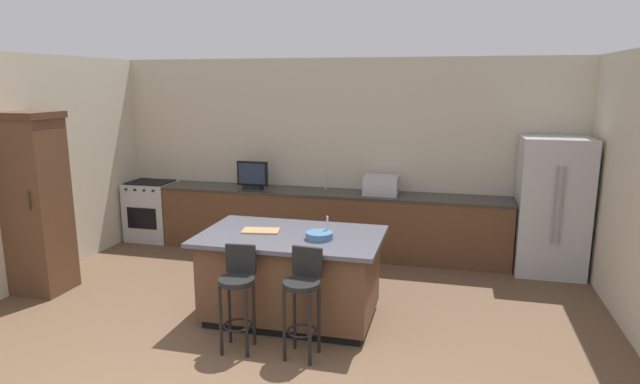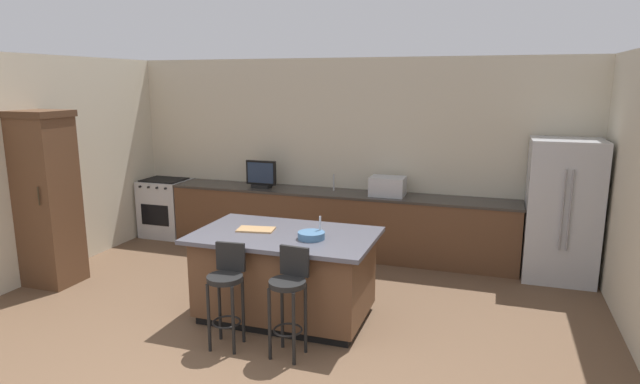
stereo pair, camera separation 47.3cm
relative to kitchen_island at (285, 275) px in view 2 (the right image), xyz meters
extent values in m
cube|color=beige|center=(-0.03, 2.64, 0.94)|extent=(7.34, 0.12, 2.84)
cube|color=beige|center=(-3.51, 0.36, 0.94)|extent=(0.12, 4.95, 2.84)
cube|color=brown|center=(-0.11, 2.26, -0.03)|extent=(5.11, 0.60, 0.89)
cube|color=#332D28|center=(-0.11, 2.26, 0.43)|extent=(5.13, 0.62, 0.04)
cube|color=black|center=(0.00, 0.00, -0.43)|extent=(1.66, 0.94, 0.09)
cube|color=brown|center=(0.00, 0.00, 0.01)|extent=(1.74, 1.02, 0.80)
cube|color=#4C4C56|center=(0.00, 0.00, 0.44)|extent=(1.90, 1.18, 0.04)
cube|color=#B7BABF|center=(2.90, 2.19, 0.42)|extent=(0.86, 0.74, 1.81)
cylinder|color=gray|center=(2.86, 1.79, 0.52)|extent=(0.02, 0.02, 0.99)
cylinder|color=gray|center=(2.94, 1.79, 0.52)|extent=(0.02, 0.02, 0.99)
cube|color=#B7BABF|center=(-3.04, 2.26, -0.02)|extent=(0.71, 0.60, 0.93)
cube|color=black|center=(-3.04, 1.95, -0.06)|extent=(0.50, 0.01, 0.33)
cube|color=black|center=(-3.04, 2.26, 0.46)|extent=(0.64, 0.50, 0.02)
cylinder|color=black|center=(-3.27, 1.94, 0.39)|extent=(0.04, 0.03, 0.04)
cylinder|color=black|center=(-3.12, 1.94, 0.39)|extent=(0.04, 0.03, 0.04)
cylinder|color=black|center=(-2.96, 1.94, 0.39)|extent=(0.04, 0.03, 0.04)
cylinder|color=black|center=(-2.80, 1.94, 0.39)|extent=(0.04, 0.03, 0.04)
cube|color=brown|center=(-3.17, 0.00, 0.60)|extent=(0.62, 0.53, 2.17)
cube|color=#492F1E|center=(-3.17, 0.00, 1.65)|extent=(0.66, 0.57, 0.08)
cylinder|color=#332819|center=(-2.98, -0.28, 0.71)|extent=(0.02, 0.02, 0.22)
cube|color=#B7BABF|center=(0.64, 2.26, 0.58)|extent=(0.48, 0.36, 0.27)
cube|color=black|center=(-1.28, 2.21, 0.47)|extent=(0.28, 0.16, 0.05)
cube|color=black|center=(-1.28, 2.21, 0.68)|extent=(0.47, 0.05, 0.36)
cube|color=#1E2D47|center=(-1.28, 2.18, 0.68)|extent=(0.42, 0.01, 0.31)
cylinder|color=#B2B2B7|center=(-0.18, 2.36, 0.57)|extent=(0.02, 0.02, 0.24)
cylinder|color=#B2B2B7|center=(0.39, 0.00, 0.57)|extent=(0.02, 0.02, 0.22)
cylinder|color=black|center=(-0.29, -0.80, 0.22)|extent=(0.34, 0.34, 0.05)
cube|color=black|center=(-0.30, -0.65, 0.38)|extent=(0.29, 0.06, 0.28)
cylinder|color=black|center=(-0.40, -0.93, -0.14)|extent=(0.03, 0.03, 0.67)
cylinder|color=black|center=(-0.15, -0.91, -0.14)|extent=(0.03, 0.03, 0.67)
cylinder|color=black|center=(-0.42, -0.69, -0.14)|extent=(0.03, 0.03, 0.67)
cylinder|color=black|center=(-0.17, -0.67, -0.14)|extent=(0.03, 0.03, 0.67)
torus|color=black|center=(-0.29, -0.80, -0.23)|extent=(0.28, 0.28, 0.02)
cylinder|color=black|center=(0.34, -0.78, 0.24)|extent=(0.34, 0.34, 0.05)
cube|color=black|center=(0.35, -0.63, 0.40)|extent=(0.29, 0.06, 0.28)
cylinder|color=black|center=(0.20, -0.89, -0.13)|extent=(0.03, 0.03, 0.69)
cylinder|color=black|center=(0.45, -0.91, -0.13)|extent=(0.03, 0.03, 0.69)
cylinder|color=black|center=(0.23, -0.64, -0.13)|extent=(0.03, 0.03, 0.69)
cylinder|color=black|center=(0.47, -0.67, -0.13)|extent=(0.03, 0.03, 0.69)
torus|color=black|center=(0.34, -0.78, -0.22)|extent=(0.28, 0.28, 0.02)
cylinder|color=#3F668C|center=(0.33, -0.10, 0.49)|extent=(0.28, 0.28, 0.07)
cube|color=black|center=(-0.39, 0.01, 0.46)|extent=(0.11, 0.16, 0.01)
cube|color=#A87F51|center=(-0.34, 0.01, 0.47)|extent=(0.42, 0.28, 0.02)
camera|label=1|loc=(1.60, -5.10, 2.03)|focal=29.74mm
camera|label=2|loc=(2.05, -4.97, 2.03)|focal=29.74mm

